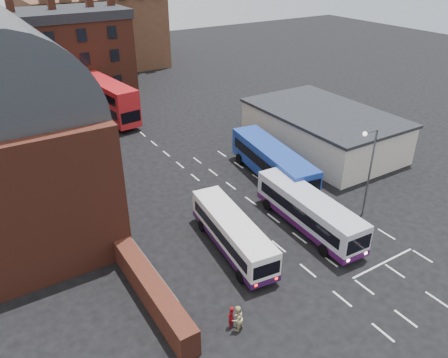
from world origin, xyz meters
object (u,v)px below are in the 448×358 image
bus_white_outbound (232,231)px  bus_red_double (107,99)px  bus_white_inbound (309,209)px  street_lamp (369,165)px  pedestrian_red (231,317)px  bus_blue (272,161)px  pedestrian_beige (237,318)px

bus_white_outbound → bus_red_double: size_ratio=0.79×
bus_white_outbound → bus_white_inbound: size_ratio=0.92×
bus_red_double → street_lamp: size_ratio=1.65×
bus_white_inbound → street_lamp: 5.81m
bus_white_inbound → pedestrian_red: bearing=29.5°
bus_red_double → street_lamp: (9.94, -32.88, 1.97)m
street_lamp → pedestrian_red: street_lamp is taller
street_lamp → pedestrian_red: (-15.48, -4.33, -3.84)m
bus_blue → street_lamp: bearing=112.6°
bus_white_inbound → pedestrian_beige: (-10.34, -5.64, -0.86)m
bus_white_inbound → pedestrian_red: 11.82m
bus_white_inbound → pedestrian_red: (-10.53, -5.28, -0.96)m
bus_white_outbound → bus_white_inbound: bus_white_inbound is taller
bus_white_outbound → pedestrian_beige: bearing=-114.3°
bus_blue → pedestrian_red: (-13.15, -13.24, -1.16)m
bus_white_outbound → bus_white_inbound: 6.52m
bus_red_double → pedestrian_beige: (-5.35, -37.56, -1.77)m
bus_blue → bus_red_double: size_ratio=0.96×
bus_white_outbound → bus_red_double: bus_red_double is taller
bus_blue → pedestrian_red: size_ratio=8.09×
bus_white_inbound → bus_blue: (2.62, 7.96, 0.20)m
street_lamp → pedestrian_beige: street_lamp is taller
street_lamp → bus_white_outbound: bearing=171.0°
bus_red_double → bus_white_inbound: bearing=92.3°
street_lamp → pedestrian_beige: 16.43m
bus_blue → bus_red_double: 25.16m
bus_blue → street_lamp: (2.34, -8.91, 2.68)m
bus_white_outbound → pedestrian_red: 7.40m
bus_blue → pedestrian_beige: bearing=54.3°
bus_white_inbound → pedestrian_beige: bearing=31.5°
bus_white_outbound → pedestrian_beige: bus_white_outbound is taller
bus_red_double → street_lamp: 34.41m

